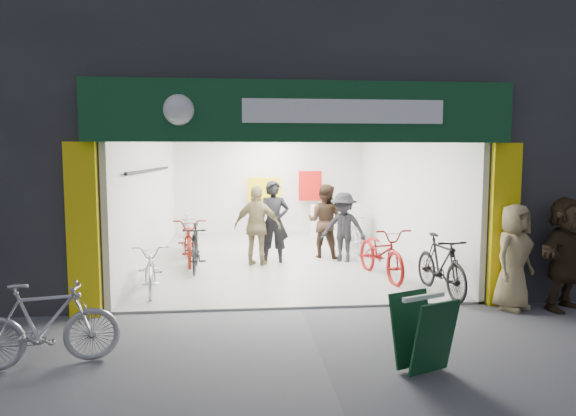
{
  "coord_description": "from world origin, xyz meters",
  "views": [
    {
      "loc": [
        -0.96,
        -7.79,
        2.39
      ],
      "look_at": [
        -0.06,
        1.5,
        1.45
      ],
      "focal_mm": 32.0,
      "sensor_mm": 36.0,
      "label": 1
    }
  ],
  "objects": [
    {
      "name": "ground",
      "position": [
        0.0,
        0.0,
        0.0
      ],
      "size": [
        60.0,
        60.0,
        0.0
      ],
      "primitive_type": "plane",
      "color": "#56565B",
      "rests_on": "ground"
    },
    {
      "name": "building",
      "position": [
        0.91,
        4.99,
        4.31
      ],
      "size": [
        17.0,
        10.27,
        8.0
      ],
      "color": "#232326",
      "rests_on": "ground"
    },
    {
      "name": "bike_left_front",
      "position": [
        -2.5,
        1.24,
        0.45
      ],
      "size": [
        0.87,
        1.8,
        0.9
      ],
      "primitive_type": "imported",
      "rotation": [
        0.0,
        0.0,
        0.16
      ],
      "color": "silver",
      "rests_on": "ground"
    },
    {
      "name": "bike_left_midfront",
      "position": [
        -1.87,
        2.86,
        0.49
      ],
      "size": [
        0.52,
        1.66,
        0.99
      ],
      "primitive_type": "imported",
      "rotation": [
        0.0,
        0.0,
        0.04
      ],
      "color": "black",
      "rests_on": "ground"
    },
    {
      "name": "bike_left_midback",
      "position": [
        -2.07,
        3.69,
        0.52
      ],
      "size": [
        0.93,
        2.06,
        1.05
      ],
      "primitive_type": "imported",
      "rotation": [
        0.0,
        0.0,
        0.12
      ],
      "color": "maroon",
      "rests_on": "ground"
    },
    {
      "name": "bike_left_back",
      "position": [
        -2.23,
        4.66,
        0.5
      ],
      "size": [
        0.51,
        1.68,
        1.0
      ],
      "primitive_type": "imported",
      "rotation": [
        0.0,
        0.0,
        0.03
      ],
      "color": "#AEAEB2",
      "rests_on": "ground"
    },
    {
      "name": "bike_right_front",
      "position": [
        2.5,
        0.6,
        0.52
      ],
      "size": [
        0.66,
        1.78,
        1.05
      ],
      "primitive_type": "imported",
      "rotation": [
        0.0,
        0.0,
        0.1
      ],
      "color": "black",
      "rests_on": "ground"
    },
    {
      "name": "bike_right_mid",
      "position": [
        1.8,
        1.85,
        0.52
      ],
      "size": [
        0.98,
        2.07,
        1.04
      ],
      "primitive_type": "imported",
      "rotation": [
        0.0,
        0.0,
        0.15
      ],
      "color": "maroon",
      "rests_on": "ground"
    },
    {
      "name": "bike_right_back",
      "position": [
        1.8,
        4.63,
        0.5
      ],
      "size": [
        0.66,
        1.7,
        0.99
      ],
      "primitive_type": "imported",
      "rotation": [
        0.0,
        0.0,
        0.12
      ],
      "color": "#A2A2A6",
      "rests_on": "ground"
    },
    {
      "name": "parked_bike",
      "position": [
        -3.17,
        -1.9,
        0.49
      ],
      "size": [
        1.7,
        0.83,
        0.98
      ],
      "primitive_type": "imported",
      "rotation": [
        0.0,
        0.0,
        1.81
      ],
      "color": "#A3A3A7",
      "rests_on": "ground"
    },
    {
      "name": "customer_a",
      "position": [
        -0.19,
        3.46,
        0.93
      ],
      "size": [
        0.69,
        0.47,
        1.86
      ],
      "primitive_type": "imported",
      "rotation": [
        0.0,
        0.0,
        -0.04
      ],
      "color": "black",
      "rests_on": "ground"
    },
    {
      "name": "customer_b",
      "position": [
        1.04,
        3.94,
        0.87
      ],
      "size": [
        1.06,
        0.99,
        1.75
      ],
      "primitive_type": "imported",
      "rotation": [
        0.0,
        0.0,
        2.65
      ],
      "color": "#372519",
      "rests_on": "ground"
    },
    {
      "name": "customer_c",
      "position": [
        1.36,
        3.37,
        0.8
      ],
      "size": [
        1.18,
        0.99,
        1.59
      ],
      "primitive_type": "imported",
      "rotation": [
        0.0,
        0.0,
        -0.46
      ],
      "color": "black",
      "rests_on": "ground"
    },
    {
      "name": "customer_d",
      "position": [
        -0.56,
        3.18,
        0.88
      ],
      "size": [
        1.11,
        0.71,
        1.76
      ],
      "primitive_type": "imported",
      "rotation": [
        0.0,
        0.0,
        2.85
      ],
      "color": "olive",
      "rests_on": "ground"
    },
    {
      "name": "pedestrian_near",
      "position": [
        3.3,
        -0.3,
        0.83
      ],
      "size": [
        0.97,
        0.87,
        1.66
      ],
      "primitive_type": "imported",
      "rotation": [
        0.0,
        0.0,
        0.54
      ],
      "color": "#988558",
      "rests_on": "ground"
    },
    {
      "name": "pedestrian_far",
      "position": [
        4.1,
        -0.39,
        0.89
      ],
      "size": [
        1.7,
        1.23,
        1.77
      ],
      "primitive_type": "imported",
      "rotation": [
        0.0,
        0.0,
        0.49
      ],
      "color": "#352618",
      "rests_on": "ground"
    },
    {
      "name": "sandwich_board",
      "position": [
        1.06,
        -2.46,
        0.47
      ],
      "size": [
        0.72,
        0.73,
        0.85
      ],
      "rotation": [
        0.0,
        0.0,
        0.39
      ],
      "color": "#0D361A",
      "rests_on": "ground"
    }
  ]
}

